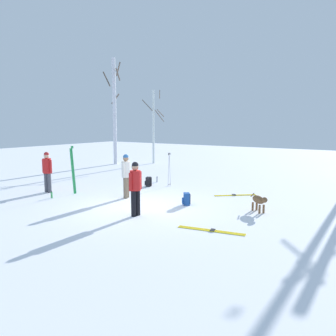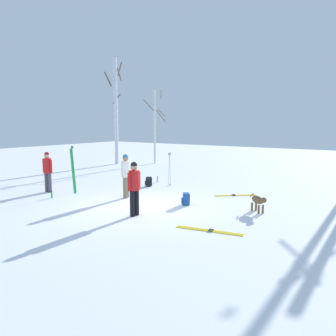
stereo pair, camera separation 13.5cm
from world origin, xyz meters
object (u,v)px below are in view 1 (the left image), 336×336
object	(u,v)px
ski_pair_planted_0	(73,170)
water_bottle_1	(157,179)
backpack_1	(186,199)
water_bottle_0	(52,195)
birch_tree_1	(154,125)
ski_pair_lying_1	(211,230)
person_0	(47,169)
ski_pair_lying_0	(235,195)
person_2	(126,173)
backpack_0	(148,182)
birch_tree_0	(114,110)
person_1	(135,185)
dog	(259,201)
ski_poles_0	(169,168)

from	to	relation	value
ski_pair_planted_0	water_bottle_1	distance (m)	4.39
backpack_1	water_bottle_0	distance (m)	5.31
ski_pair_planted_0	birch_tree_1	distance (m)	10.93
ski_pair_lying_1	person_0	bearing A→B (deg)	175.26
ski_pair_lying_0	person_0	bearing A→B (deg)	-150.65
person_2	ski_pair_planted_0	distance (m)	2.38
person_2	backpack_0	distance (m)	2.54
person_0	birch_tree_0	world-z (taller)	birch_tree_0
birch_tree_1	ski_pair_lying_0	bearing A→B (deg)	-37.01
person_2	backpack_1	bearing A→B (deg)	7.35
backpack_1	birch_tree_0	size ratio (longest dim) A/B	0.06
person_1	ski_pair_lying_1	distance (m)	2.80
backpack_0	water_bottle_1	bearing A→B (deg)	105.42
backpack_0	backpack_1	xyz separation A→B (m)	(3.21, -2.00, 0.00)
dog	backpack_0	size ratio (longest dim) A/B	1.68
ski_poles_0	birch_tree_0	bearing A→B (deg)	148.60
person_1	ski_poles_0	distance (m)	5.05
person_0	ski_pair_lying_0	xyz separation A→B (m)	(6.81, 3.83, -0.97)
water_bottle_1	backpack_0	bearing A→B (deg)	-74.58
dog	backpack_0	world-z (taller)	dog
birch_tree_1	person_2	bearing A→B (deg)	-59.42
water_bottle_0	person_1	bearing A→B (deg)	-1.02
person_1	backpack_0	distance (m)	4.85
water_bottle_1	ski_pair_planted_0	bearing A→B (deg)	-107.49
birch_tree_0	water_bottle_1	bearing A→B (deg)	-32.40
dog	ski_pair_planted_0	size ratio (longest dim) A/B	0.37
ski_pair_lying_0	backpack_0	xyz separation A→B (m)	(-4.06, -0.44, 0.20)
ski_pair_lying_0	birch_tree_1	world-z (taller)	birch_tree_1
person_2	ski_poles_0	xyz separation A→B (m)	(0.05, 2.97, -0.16)
ski_pair_lying_0	backpack_1	world-z (taller)	backpack_1
person_1	water_bottle_0	world-z (taller)	person_1
ski_pair_lying_1	ski_poles_0	bearing A→B (deg)	133.55
person_0	ski_pair_planted_0	world-z (taller)	ski_pair_planted_0
person_1	backpack_0	world-z (taller)	person_1
water_bottle_1	ski_pair_lying_1	bearing A→B (deg)	-43.22
backpack_1	water_bottle_0	bearing A→B (deg)	-158.19
person_0	backpack_0	size ratio (longest dim) A/B	3.90
ski_pair_planted_0	ski_poles_0	bearing A→B (deg)	57.38
water_bottle_0	ski_pair_lying_1	bearing A→B (deg)	-0.61
ski_pair_lying_1	backpack_0	world-z (taller)	backpack_0
water_bottle_1	person_2	bearing A→B (deg)	-73.99
ski_pair_planted_0	ski_pair_lying_1	distance (m)	6.94
dog	ski_pair_planted_0	distance (m)	7.45
dog	ski_pair_lying_0	distance (m)	2.53
dog	backpack_1	size ratio (longest dim) A/B	1.68
backpack_0	birch_tree_0	world-z (taller)	birch_tree_0
person_0	dog	distance (m)	8.64
birch_tree_1	dog	bearing A→B (deg)	-39.39
birch_tree_0	ski_pair_lying_0	bearing A→B (deg)	-24.02
ski_pair_planted_0	backpack_1	bearing A→B (deg)	11.62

